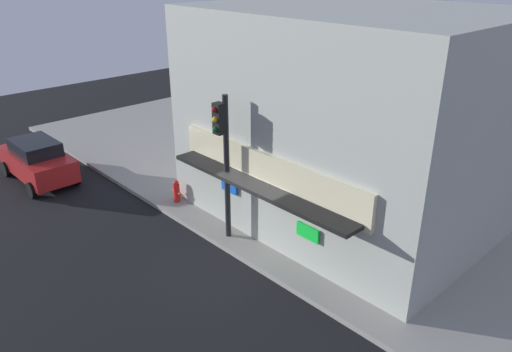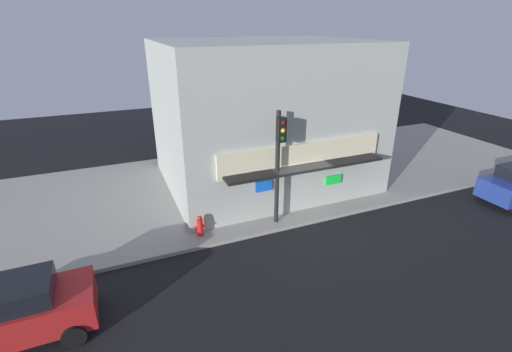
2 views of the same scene
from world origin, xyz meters
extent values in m
plane|color=black|center=(0.00, 0.00, 0.00)|extent=(51.93, 51.93, 0.00)
cube|color=gray|center=(0.00, 5.15, 0.08)|extent=(34.62, 10.30, 0.16)
cube|color=#ADB2A8|center=(0.22, 5.01, 3.68)|extent=(9.94, 7.94, 7.04)
cube|color=beige|center=(0.22, 0.96, 2.80)|extent=(7.55, 0.16, 1.07)
cube|color=black|center=(0.22, 0.61, 2.41)|extent=(7.15, 0.90, 0.12)
cube|color=blue|center=(-1.56, 0.98, 1.71)|extent=(0.73, 0.08, 0.46)
cube|color=#19E53F|center=(1.90, 0.98, 1.41)|extent=(0.81, 0.08, 0.42)
cylinder|color=black|center=(-1.16, 0.56, 2.54)|extent=(0.18, 0.18, 4.76)
cube|color=black|center=(-1.16, 0.31, 4.25)|extent=(0.32, 0.28, 0.95)
sphere|color=maroon|center=(-1.16, 0.16, 4.55)|extent=(0.18, 0.18, 0.18)
sphere|color=yellow|center=(-1.16, 0.16, 4.25)|extent=(0.18, 0.18, 0.18)
sphere|color=#0F4C19|center=(-1.16, 0.16, 3.95)|extent=(0.18, 0.18, 0.18)
cylinder|color=red|center=(-4.39, 0.76, 0.51)|extent=(0.24, 0.24, 0.70)
sphere|color=red|center=(-4.39, 0.76, 0.92)|extent=(0.20, 0.20, 0.20)
cylinder|color=red|center=(-4.57, 0.76, 0.54)|extent=(0.12, 0.10, 0.10)
cylinder|color=red|center=(-4.21, 0.76, 0.54)|extent=(0.12, 0.10, 0.10)
cylinder|color=#2D2D2D|center=(4.62, 2.12, 0.58)|extent=(0.49, 0.49, 0.85)
cylinder|color=brown|center=(-3.22, 2.26, 0.58)|extent=(0.19, 0.19, 0.85)
cylinder|color=brown|center=(-3.54, 2.18, 0.58)|extent=(0.19, 0.19, 0.85)
cube|color=silver|center=(-3.38, 2.22, 1.36)|extent=(0.34, 0.51, 0.69)
sphere|color=tan|center=(-3.38, 2.22, 1.84)|extent=(0.22, 0.22, 0.22)
cylinder|color=silver|center=(-3.44, 2.47, 1.32)|extent=(0.12, 0.12, 0.62)
cylinder|color=silver|center=(-3.32, 1.97, 1.32)|extent=(0.12, 0.12, 0.62)
cylinder|color=#59595B|center=(3.56, 1.57, 0.31)|extent=(0.44, 0.44, 0.31)
sphere|color=#1E6628|center=(3.56, 1.57, 0.75)|extent=(0.66, 0.66, 0.66)
cube|color=#AD1E1E|center=(-10.24, -2.11, 0.77)|extent=(4.11, 1.78, 0.89)
cube|color=black|center=(-10.24, -2.11, 1.48)|extent=(2.22, 1.49, 0.54)
cylinder|color=black|center=(-8.81, -1.22, 0.32)|extent=(0.64, 0.22, 0.64)
cylinder|color=black|center=(-8.80, -2.98, 0.32)|extent=(0.64, 0.22, 0.64)
cylinder|color=black|center=(-11.68, -1.24, 0.32)|extent=(0.64, 0.22, 0.64)
cylinder|color=black|center=(-11.67, -2.99, 0.32)|extent=(0.64, 0.22, 0.64)
camera|label=1|loc=(9.81, -8.47, 8.60)|focal=34.67mm
camera|label=2|loc=(-7.14, -11.43, 7.97)|focal=25.40mm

